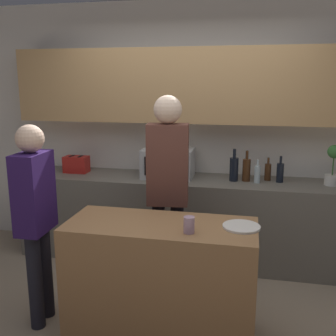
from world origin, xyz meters
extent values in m
cube|color=silver|center=(0.00, 1.74, 1.35)|extent=(6.40, 0.08, 2.70)
cube|color=tan|center=(0.00, 1.54, 1.83)|extent=(3.74, 0.32, 0.75)
cube|color=#6B665B|center=(0.00, 1.39, 0.44)|extent=(3.60, 0.62, 0.88)
cube|color=#996B42|center=(0.01, 0.05, 0.44)|extent=(1.36, 0.57, 0.88)
cube|color=#B7BABC|center=(-0.23, 1.42, 1.03)|extent=(0.52, 0.38, 0.30)
cube|color=black|center=(-0.28, 1.23, 1.03)|extent=(0.31, 0.01, 0.19)
cube|color=#B21E19|center=(-1.26, 1.42, 0.97)|extent=(0.26, 0.16, 0.18)
cube|color=black|center=(-1.31, 1.42, 1.06)|extent=(0.02, 0.11, 0.01)
cube|color=black|center=(-1.21, 1.42, 1.06)|extent=(0.02, 0.11, 0.01)
cylinder|color=silver|center=(1.40, 1.42, 0.93)|extent=(0.14, 0.14, 0.10)
cylinder|color=#38662D|center=(1.40, 1.42, 1.07)|extent=(0.01, 0.01, 0.18)
sphere|color=#3D7A38|center=(1.40, 1.42, 1.21)|extent=(0.13, 0.13, 0.13)
cylinder|color=black|center=(0.46, 1.40, 1.00)|extent=(0.09, 0.09, 0.24)
cylinder|color=black|center=(0.46, 1.40, 1.16)|extent=(0.03, 0.03, 0.09)
cylinder|color=#472814|center=(0.58, 1.42, 0.99)|extent=(0.08, 0.08, 0.22)
cylinder|color=#472814|center=(0.58, 1.42, 1.15)|extent=(0.03, 0.03, 0.09)
cylinder|color=silver|center=(0.69, 1.37, 0.97)|extent=(0.06, 0.06, 0.17)
cylinder|color=silver|center=(0.69, 1.37, 1.08)|extent=(0.02, 0.02, 0.07)
cylinder|color=#472814|center=(0.79, 1.49, 0.97)|extent=(0.06, 0.06, 0.17)
cylinder|color=#472814|center=(0.79, 1.49, 1.09)|extent=(0.02, 0.02, 0.07)
cylinder|color=black|center=(0.91, 1.44, 0.98)|extent=(0.07, 0.07, 0.19)
cylinder|color=black|center=(0.91, 1.44, 1.11)|extent=(0.02, 0.02, 0.07)
cylinder|color=white|center=(0.57, 0.09, 0.89)|extent=(0.26, 0.26, 0.01)
cylinder|color=#B28FA8|center=(0.23, -0.08, 0.94)|extent=(0.07, 0.07, 0.11)
cylinder|color=black|center=(-0.95, 0.10, 0.38)|extent=(0.11, 0.11, 0.76)
cylinder|color=black|center=(-0.95, -0.06, 0.38)|extent=(0.11, 0.11, 0.76)
cube|color=#2C1752|center=(-0.95, 0.02, 1.06)|extent=(0.20, 0.35, 0.60)
sphere|color=beige|center=(-0.95, 0.02, 1.47)|extent=(0.21, 0.21, 0.21)
cylinder|color=black|center=(0.02, 0.61, 0.43)|extent=(0.11, 0.11, 0.85)
cylinder|color=black|center=(-0.14, 0.59, 0.43)|extent=(0.11, 0.11, 0.85)
cube|color=brown|center=(-0.06, 0.60, 1.19)|extent=(0.36, 0.23, 0.68)
sphere|color=beige|center=(-0.06, 0.60, 1.65)|extent=(0.23, 0.23, 0.23)
camera|label=1|loc=(0.61, -2.52, 1.87)|focal=42.00mm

